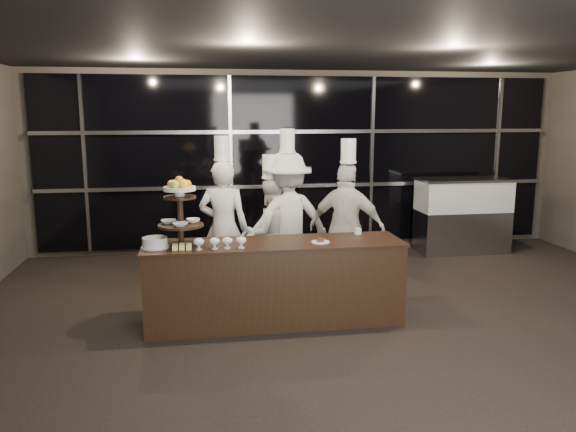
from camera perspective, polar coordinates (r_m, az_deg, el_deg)
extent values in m
plane|color=black|center=(5.21, 11.79, -16.20)|extent=(10.00, 10.00, 0.00)
plane|color=black|center=(4.71, 13.24, 18.52)|extent=(10.00, 10.00, 0.00)
plane|color=#473F38|center=(9.52, 1.40, 5.59)|extent=(9.00, 0.00, 9.00)
cube|color=black|center=(9.46, 1.47, 5.55)|extent=(8.60, 0.04, 2.80)
cube|color=#A5A5AA|center=(9.46, 1.51, 3.11)|extent=(8.60, 0.06, 0.06)
cube|color=#A5A5AA|center=(9.39, 1.54, 8.57)|extent=(8.60, 0.06, 0.06)
cube|color=#A5A5AA|center=(9.44, -19.95, 4.91)|extent=(0.05, 0.05, 2.80)
cube|color=#A5A5AA|center=(9.29, -5.83, 5.41)|extent=(0.05, 0.05, 2.80)
cube|color=#A5A5AA|center=(9.73, 8.50, 5.58)|extent=(0.05, 0.05, 2.80)
cube|color=#A5A5AA|center=(10.65, 20.44, 5.45)|extent=(0.05, 0.05, 2.80)
cube|color=black|center=(6.27, -1.38, -6.86)|extent=(2.80, 0.70, 0.90)
cube|color=black|center=(6.15, -1.40, -2.81)|extent=(2.84, 0.74, 0.03)
cylinder|color=black|center=(6.09, -10.77, -2.83)|extent=(0.24, 0.24, 0.03)
cylinder|color=black|center=(6.02, -10.88, 0.27)|extent=(0.06, 0.06, 0.70)
cylinder|color=black|center=(6.05, -10.84, -0.94)|extent=(0.48, 0.48, 0.02)
cylinder|color=black|center=(6.00, -10.94, 1.87)|extent=(0.34, 0.34, 0.02)
cylinder|color=white|center=(5.99, -10.95, 2.27)|extent=(0.10, 0.10, 0.06)
cylinder|color=white|center=(5.98, -10.97, 2.75)|extent=(0.34, 0.34, 0.04)
sphere|color=orange|center=(5.98, -10.22, 3.22)|extent=(0.09, 0.09, 0.09)
sphere|color=#87B62E|center=(6.05, -10.59, 3.29)|extent=(0.09, 0.09, 0.09)
sphere|color=orange|center=(6.05, -11.35, 3.27)|extent=(0.09, 0.09, 0.09)
sphere|color=gold|center=(5.98, -11.75, 3.17)|extent=(0.09, 0.09, 0.09)
sphere|color=#7DC332|center=(5.91, -11.39, 3.10)|extent=(0.09, 0.09, 0.09)
sphere|color=orange|center=(5.91, -10.62, 3.12)|extent=(0.09, 0.09, 0.09)
sphere|color=orange|center=(5.97, -11.00, 3.58)|extent=(0.09, 0.09, 0.09)
imported|color=white|center=(6.11, -12.05, -0.56)|extent=(0.16, 0.16, 0.04)
imported|color=white|center=(6.10, -9.62, -0.47)|extent=(0.15, 0.15, 0.05)
imported|color=white|center=(5.92, -10.88, -0.86)|extent=(0.16, 0.16, 0.04)
cylinder|color=silver|center=(5.88, -9.04, -3.35)|extent=(0.07, 0.07, 0.01)
cylinder|color=silver|center=(5.87, -9.05, -3.06)|extent=(0.02, 0.02, 0.05)
ellipsoid|color=silver|center=(5.86, -9.06, -2.60)|extent=(0.11, 0.11, 0.08)
ellipsoid|color=#09B108|center=(5.86, -9.06, -2.56)|extent=(0.08, 0.08, 0.05)
cylinder|color=silver|center=(5.88, -7.46, -3.31)|extent=(0.07, 0.07, 0.01)
cylinder|color=silver|center=(5.87, -7.47, -3.01)|extent=(0.02, 0.02, 0.05)
ellipsoid|color=silver|center=(5.86, -7.48, -2.56)|extent=(0.11, 0.11, 0.08)
ellipsoid|color=#BB1E44|center=(5.86, -7.48, -2.51)|extent=(0.08, 0.08, 0.05)
cylinder|color=silver|center=(5.88, -6.18, -3.27)|extent=(0.07, 0.07, 0.01)
cylinder|color=silver|center=(5.88, -6.18, -2.97)|extent=(0.02, 0.02, 0.05)
ellipsoid|color=silver|center=(5.86, -6.19, -2.52)|extent=(0.11, 0.11, 0.08)
ellipsoid|color=#FFEDB8|center=(5.86, -6.19, -2.47)|extent=(0.08, 0.08, 0.05)
cylinder|color=silver|center=(5.89, -4.77, -3.22)|extent=(0.07, 0.07, 0.01)
cylinder|color=silver|center=(5.88, -4.78, -2.93)|extent=(0.02, 0.02, 0.05)
ellipsoid|color=silver|center=(5.87, -4.78, -2.47)|extent=(0.11, 0.11, 0.08)
ellipsoid|color=#452D10|center=(5.87, -4.78, -2.43)|extent=(0.08, 0.08, 0.05)
cylinder|color=white|center=(6.06, -13.35, -3.10)|extent=(0.30, 0.30, 0.01)
cylinder|color=white|center=(6.05, -13.37, -2.59)|extent=(0.26, 0.26, 0.10)
cube|color=#FFF27C|center=(5.90, -11.41, -3.17)|extent=(0.06, 0.06, 0.05)
cube|color=#FFF27C|center=(5.89, -10.73, -3.15)|extent=(0.06, 0.06, 0.05)
cube|color=#FFF27C|center=(5.89, -10.05, -3.13)|extent=(0.06, 0.06, 0.05)
cube|color=#FFF27C|center=(5.97, -11.39, -3.01)|extent=(0.06, 0.06, 0.05)
cube|color=#FFF27C|center=(5.96, -10.72, -2.99)|extent=(0.06, 0.06, 0.05)
cube|color=#FFF27C|center=(5.96, -10.04, -2.98)|extent=(0.06, 0.06, 0.05)
cylinder|color=white|center=(6.13, 3.31, -2.66)|extent=(0.20, 0.20, 0.01)
cylinder|color=#4C2814|center=(6.13, 3.31, -2.42)|extent=(0.08, 0.08, 0.04)
cylinder|color=white|center=(6.58, 7.12, -1.54)|extent=(0.08, 0.08, 0.07)
cube|color=#A5A5AA|center=(9.86, 17.20, -1.48)|extent=(1.48, 0.63, 0.70)
cube|color=silver|center=(9.75, 17.39, 1.97)|extent=(1.48, 0.63, 0.50)
cube|color=#FFC67F|center=(9.75, 17.39, 1.97)|extent=(1.38, 0.53, 0.40)
cube|color=#A5A5AA|center=(9.72, 17.48, 3.54)|extent=(1.50, 0.66, 0.04)
imported|color=silver|center=(7.19, -6.56, -1.22)|extent=(0.72, 0.57, 1.73)
cylinder|color=white|center=(7.05, -6.73, 6.89)|extent=(0.19, 0.19, 0.30)
cylinder|color=white|center=(7.06, -6.71, 5.72)|extent=(0.21, 0.21, 0.03)
imported|color=silver|center=(7.39, -1.83, -1.82)|extent=(0.83, 0.70, 1.48)
cylinder|color=white|center=(7.25, -1.88, 5.08)|extent=(0.19, 0.19, 0.30)
cylinder|color=white|center=(7.26, -1.87, 3.94)|extent=(0.21, 0.21, 0.03)
imported|color=silver|center=(7.38, -0.07, -0.53)|extent=(1.28, 0.89, 1.81)
cylinder|color=white|center=(7.25, -0.07, 7.70)|extent=(0.19, 0.19, 0.30)
cylinder|color=white|center=(7.26, -0.07, 6.55)|extent=(0.21, 0.21, 0.03)
cube|color=#B20D13|center=(7.26, 0.08, -0.71)|extent=(0.34, 0.03, 0.68)
imported|color=silver|center=(7.25, 6.00, -1.26)|extent=(1.07, 0.85, 1.70)
cylinder|color=white|center=(7.11, 6.16, 6.64)|extent=(0.19, 0.19, 0.30)
cylinder|color=white|center=(7.12, 6.13, 5.47)|extent=(0.21, 0.21, 0.03)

